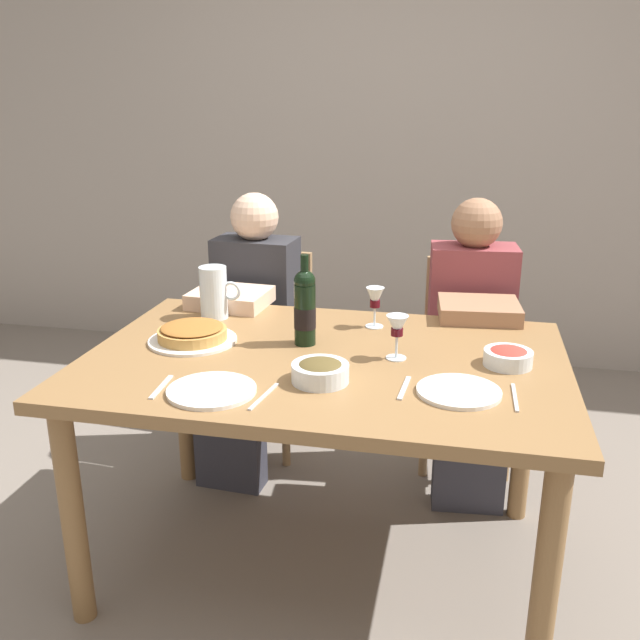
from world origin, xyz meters
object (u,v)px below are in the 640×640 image
wine_glass_left_diner (375,300)px  dinner_plate_right_setting (212,390)px  wine_bottle (305,307)px  water_pitcher (214,295)px  salad_bowl (508,356)px  diner_left (248,327)px  baked_tart (192,334)px  chair_left (267,336)px  chair_right (466,347)px  dining_table (324,384)px  olive_bowl (320,371)px  diner_right (472,339)px  dinner_plate_left_setting (459,391)px  wine_glass_right_diner (397,328)px

wine_glass_left_diner → dinner_plate_right_setting: (-0.36, -0.65, -0.09)m
wine_bottle → water_pitcher: bearing=152.5°
salad_bowl → diner_left: size_ratio=0.13×
baked_tart → chair_left: 0.87m
dinner_plate_right_setting → chair_right: 1.44m
dining_table → chair_left: 0.99m
wine_bottle → water_pitcher: (-0.39, 0.20, -0.04)m
dining_table → olive_bowl: olive_bowl is taller
olive_bowl → diner_right: 0.98m
dinner_plate_right_setting → diner_right: bearing=54.6°
dining_table → chair_right: size_ratio=1.72×
dining_table → wine_bottle: (-0.09, 0.10, 0.22)m
wine_glass_left_diner → dinner_plate_right_setting: size_ratio=0.58×
water_pitcher → olive_bowl: 0.71m
olive_bowl → dinner_plate_right_setting: bearing=-153.9°
olive_bowl → water_pitcher: bearing=135.3°
dining_table → olive_bowl: bearing=-81.4°
baked_tart → olive_bowl: olive_bowl is taller
chair_right → dinner_plate_left_setting: bearing=83.6°
baked_tart → chair_right: size_ratio=0.34×
baked_tart → wine_glass_right_diner: (0.68, -0.01, 0.07)m
salad_bowl → olive_bowl: olive_bowl is taller
baked_tart → dining_table: bearing=-5.5°
diner_left → salad_bowl: bearing=154.3°
salad_bowl → chair_right: 0.91m
wine_glass_right_diner → dinner_plate_right_setting: bearing=-142.4°
baked_tart → dinner_plate_left_setting: size_ratio=1.26×
baked_tart → dinner_plate_left_setting: (0.88, -0.24, -0.02)m
baked_tart → diner_left: diner_left is taller
salad_bowl → wine_glass_right_diner: (-0.34, -0.01, 0.07)m
dinner_plate_left_setting → olive_bowl: bearing=-179.9°
wine_glass_right_diner → dining_table: bearing=-171.4°
salad_bowl → dinner_plate_right_setting: (-0.81, -0.38, -0.02)m
dinner_plate_right_setting → diner_right: 1.23m
dining_table → water_pitcher: 0.59m
diner_left → diner_right: (0.92, 0.04, 0.00)m
chair_right → water_pitcher: bearing=28.0°
baked_tart → chair_right: chair_right is taller
wine_bottle → chair_right: bearing=56.7°
salad_bowl → dinner_plate_left_setting: salad_bowl is taller
salad_bowl → wine_bottle: bearing=175.1°
wine_bottle → dinner_plate_left_setting: size_ratio=1.29×
dinner_plate_right_setting → olive_bowl: bearing=26.1°
salad_bowl → dinner_plate_right_setting: size_ratio=0.59×
baked_tart → salad_bowl: 1.02m
olive_bowl → dinner_plate_right_setting: olive_bowl is taller
water_pitcher → wine_glass_left_diner: water_pitcher is taller
wine_glass_left_diner → dinner_plate_left_setting: wine_glass_left_diner is taller
water_pitcher → dining_table: bearing=-32.8°
wine_bottle → wine_glass_left_diner: 0.30m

